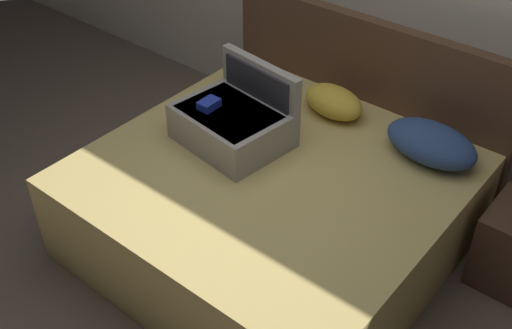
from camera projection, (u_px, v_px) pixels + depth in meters
ground_plane at (224, 285)px, 3.33m from camera, size 12.00×12.00×0.00m
bed at (271, 208)px, 3.41m from camera, size 1.81×1.73×0.55m
headboard at (363, 100)px, 3.81m from camera, size 1.84×0.08×1.05m
hard_case_large at (234, 121)px, 3.36m from camera, size 0.62×0.53×0.41m
pillow_near_headboard at (431, 143)px, 3.26m from camera, size 0.53×0.35×0.18m
pillow_center_head at (334, 102)px, 3.60m from camera, size 0.41×0.30×0.16m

